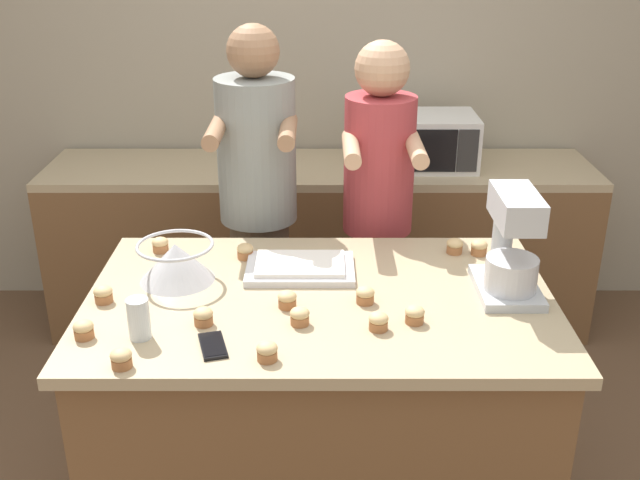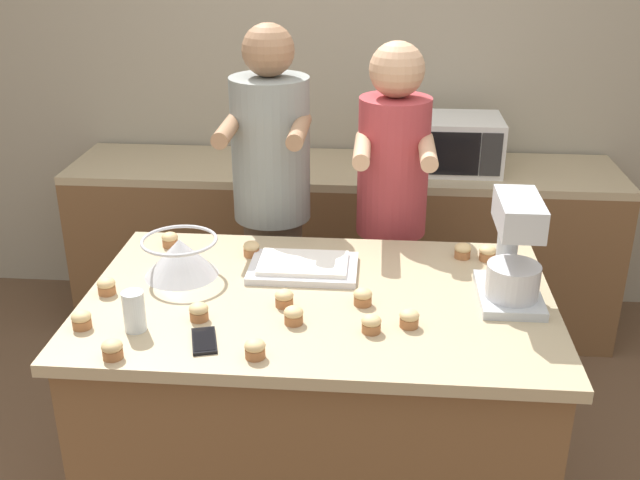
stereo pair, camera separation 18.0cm
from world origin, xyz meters
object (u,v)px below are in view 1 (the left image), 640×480
Objects in this scene: cupcake_7 at (455,246)px; cupcake_13 at (245,251)px; baking_tray at (300,267)px; cupcake_11 at (161,244)px; person_left at (259,219)px; cupcake_0 at (365,295)px; cupcake_2 at (203,316)px; cupcake_6 at (415,315)px; cupcake_12 at (121,358)px; cupcake_4 at (378,321)px; stand_mixer at (511,249)px; cell_phone at (213,345)px; cupcake_5 at (479,247)px; cupcake_1 at (83,329)px; cupcake_8 at (287,299)px; drinking_glass at (139,319)px; cupcake_10 at (103,294)px; person_right at (378,223)px; cupcake_3 at (267,351)px; microwave_oven at (427,141)px; mixing_bowl at (176,261)px; cupcake_9 at (300,316)px.

cupcake_13 is at bearing -176.55° from cupcake_7.
cupcake_11 is (-0.52, 0.17, 0.01)m from baking_tray.
cupcake_0 is (0.40, -0.77, 0.05)m from person_left.
cupcake_6 is (0.65, 0.01, 0.00)m from cupcake_2.
cupcake_7 is 1.30m from cupcake_12.
stand_mixer is at bearing 28.67° from cupcake_4.
cupcake_2 is (-0.04, 0.13, 0.02)m from cell_phone.
cupcake_12 is (-1.14, -0.75, 0.00)m from cupcake_5.
cupcake_11 is at bearing 169.77° from cupcake_13.
cupcake_1 is at bearing -114.12° from person_left.
stand_mixer is 5.87× the size of cupcake_0.
stand_mixer is 0.74m from cupcake_8.
drinking_glass is at bearing -84.44° from cupcake_11.
cupcake_10 is (-1.32, -0.07, -0.13)m from stand_mixer.
person_right is 26.92× the size of cupcake_12.
cupcake_3 is at bearing -84.45° from person_left.
person_right is 0.82m from microwave_oven.
cupcake_4 and cupcake_11 have the same top height.
cupcake_5 is at bearing 11.04° from mixing_bowl.
cell_phone is 2.60× the size of cupcake_2.
cell_phone is at bearing -149.44° from cupcake_0.
drinking_glass is 0.47m from cupcake_8.
cupcake_5 is (0.05, -1.15, -0.07)m from microwave_oven.
cupcake_6 is 0.56m from cupcake_7.
cupcake_9 is at bearing 27.94° from cell_phone.
cupcake_0 is 1.00× the size of cupcake_3.
cupcake_0 and cupcake_9 have the same top height.
cupcake_3 reaches higher than baking_tray.
person_left is 4.76× the size of stand_mixer.
cupcake_13 is (-0.21, 0.48, 0.00)m from cupcake_9.
cupcake_12 is (-0.73, -0.20, 0.00)m from cupcake_4.
stand_mixer is at bearing -86.72° from microwave_oven.
cell_phone is (-0.06, -1.04, 0.02)m from person_left.
cupcake_9 is (-0.24, 0.03, 0.00)m from cupcake_4.
cupcake_4 is (0.71, 0.05, -0.04)m from drinking_glass.
microwave_oven reaches higher than cupcake_9.
cupcake_6 is at bearing 19.96° from cupcake_4.
mixing_bowl reaches higher than cupcake_4.
mixing_bowl is 4.35× the size of cupcake_7.
baking_tray is at bearing -29.38° from cupcake_13.
mixing_bowl is 4.35× the size of cupcake_0.
cupcake_3 and cupcake_4 have the same top height.
cupcake_8 and cupcake_11 have the same top height.
cupcake_13 is (-0.51, -0.43, 0.07)m from person_right.
microwave_oven reaches higher than mixing_bowl.
cupcake_1 is at bearing 172.22° from cell_phone.
cupcake_2 is 1.00× the size of cupcake_6.
cupcake_0 is 0.52m from cupcake_7.
person_right is 0.96m from cupcake_9.
mixing_bowl reaches higher than cupcake_5.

